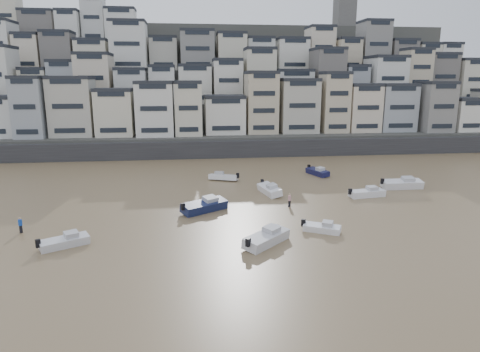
{
  "coord_description": "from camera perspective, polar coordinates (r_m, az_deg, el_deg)",
  "views": [
    {
      "loc": [
        3.3,
        -22.69,
        16.27
      ],
      "look_at": [
        9.69,
        30.0,
        4.0
      ],
      "focal_mm": 32.0,
      "sensor_mm": 36.0,
      "label": 1
    }
  ],
  "objects": [
    {
      "name": "hillside",
      "position": [
        128.09,
        -1.82,
        11.55
      ],
      "size": [
        141.04,
        66.0,
        50.0
      ],
      "color": "#4C4C47",
      "rests_on": "ground"
    },
    {
      "name": "boat_e",
      "position": [
        61.06,
        3.94,
        -1.68
      ],
      "size": [
        3.11,
        6.19,
        1.62
      ],
      "primitive_type": null,
      "rotation": [
        0.0,
        0.0,
        -1.36
      ],
      "color": "white",
      "rests_on": "ground"
    },
    {
      "name": "boat_b",
      "position": [
        47.07,
        10.88,
        -6.69
      ],
      "size": [
        4.46,
        3.3,
        1.17
      ],
      "primitive_type": null,
      "rotation": [
        0.0,
        0.0,
        -0.5
      ],
      "color": "white",
      "rests_on": "ground"
    },
    {
      "name": "boat_h",
      "position": [
        69.2,
        -2.23,
        -0.0
      ],
      "size": [
        5.36,
        3.42,
        1.39
      ],
      "primitive_type": null,
      "rotation": [
        0.0,
        0.0,
        2.77
      ],
      "color": "white",
      "rests_on": "ground"
    },
    {
      "name": "boat_i",
      "position": [
        74.0,
        10.3,
        0.68
      ],
      "size": [
        3.43,
        5.62,
        1.46
      ],
      "primitive_type": null,
      "rotation": [
        0.0,
        0.0,
        -1.23
      ],
      "color": "#14153F",
      "rests_on": "ground"
    },
    {
      "name": "boat_d",
      "position": [
        62.14,
        16.58,
        -1.99
      ],
      "size": [
        5.77,
        2.65,
        1.52
      ],
      "primitive_type": null,
      "rotation": [
        0.0,
        0.0,
        0.15
      ],
      "color": "white",
      "rests_on": "ground"
    },
    {
      "name": "boat_a",
      "position": [
        42.97,
        3.56,
        -8.04
      ],
      "size": [
        5.93,
        5.79,
        1.7
      ],
      "primitive_type": null,
      "rotation": [
        0.0,
        0.0,
        0.76
      ],
      "color": "silver",
      "rests_on": "ground"
    },
    {
      "name": "boat_c",
      "position": [
        53.22,
        -4.78,
        -3.82
      ],
      "size": [
        6.69,
        5.38,
        1.79
      ],
      "primitive_type": null,
      "rotation": [
        0.0,
        0.0,
        0.57
      ],
      "color": "#161E44",
      "rests_on": "ground"
    },
    {
      "name": "person_pink",
      "position": [
        55.35,
        6.62,
        -3.23
      ],
      "size": [
        0.44,
        0.44,
        1.74
      ],
      "primitive_type": null,
      "color": "#C58B91",
      "rests_on": "ground"
    },
    {
      "name": "person_blue",
      "position": [
        51.65,
        -27.23,
        -5.83
      ],
      "size": [
        0.44,
        0.44,
        1.74
      ],
      "primitive_type": null,
      "color": "#1744AF",
      "rests_on": "ground"
    },
    {
      "name": "boat_g",
      "position": [
        68.38,
        20.8,
        -0.84
      ],
      "size": [
        6.62,
        2.17,
        1.8
      ],
      "primitive_type": null,
      "rotation": [
        0.0,
        0.0,
        0.0
      ],
      "color": "silver",
      "rests_on": "ground"
    },
    {
      "name": "harbor_wall",
      "position": [
        89.14,
        -2.51,
        3.63
      ],
      "size": [
        140.0,
        3.0,
        3.5
      ],
      "primitive_type": "cube",
      "color": "#38383A",
      "rests_on": "ground"
    },
    {
      "name": "boat_j",
      "position": [
        45.74,
        -22.37,
        -7.93
      ],
      "size": [
        5.2,
        3.87,
        1.37
      ],
      "primitive_type": null,
      "rotation": [
        0.0,
        0.0,
        0.5
      ],
      "color": "silver",
      "rests_on": "ground"
    }
  ]
}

